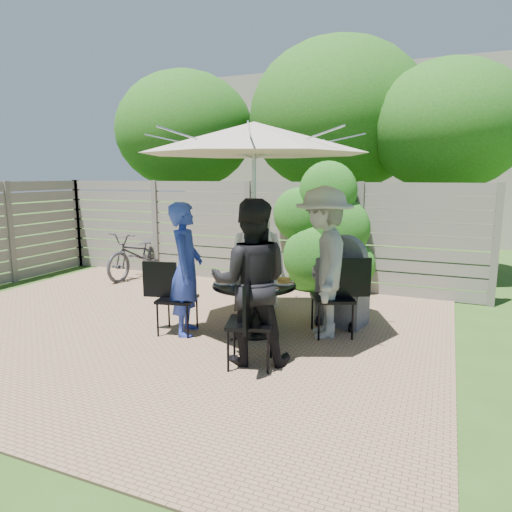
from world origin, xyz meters
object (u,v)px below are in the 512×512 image
at_px(chair_front, 250,340).
at_px(plate_front, 253,288).
at_px(chair_left, 177,313).
at_px(plate_back, 255,275).
at_px(person_right, 323,263).
at_px(plate_extra, 269,287).
at_px(person_front, 251,282).
at_px(patio_table, 254,299).
at_px(glass_left, 232,279).
at_px(bbq_grill, 343,285).
at_px(person_left, 186,270).
at_px(person_back, 257,258).
at_px(coffee_cup, 263,275).
at_px(plate_right, 284,281).
at_px(chair_right, 333,313).
at_px(bicycle, 139,254).
at_px(glass_right, 276,276).
at_px(chair_back, 257,294).
at_px(syrup_jug, 250,276).
at_px(umbrella, 254,138).
at_px(plate_left, 225,281).

xyz_separation_m(chair_front, plate_front, (-0.21, 0.57, 0.39)).
bearing_deg(chair_left, plate_back, 28.22).
distance_m(person_right, plate_extra, 0.75).
bearing_deg(person_front, patio_table, -90.00).
relative_size(glass_left, bbq_grill, 0.12).
xyz_separation_m(chair_left, person_left, (0.13, 0.05, 0.55)).
bearing_deg(person_back, coffee_cup, -80.69).
bearing_deg(plate_right, coffee_cup, 160.47).
xyz_separation_m(plate_extra, coffee_cup, (-0.26, 0.46, 0.04)).
distance_m(chair_left, chair_right, 1.93).
bearing_deg(coffee_cup, bicycle, 150.49).
bearing_deg(glass_right, bbq_grill, 40.25).
bearing_deg(chair_back, patio_table, -3.43).
bearing_deg(plate_back, glass_right, -23.80).
bearing_deg(chair_left, person_right, 7.80).
bearing_deg(syrup_jug, person_right, 17.49).
xyz_separation_m(patio_table, chair_front, (0.34, -0.90, -0.17)).
relative_size(person_back, glass_left, 11.66).
bearing_deg(person_right, syrup_jug, -93.22).
xyz_separation_m(person_front, syrup_jug, (-0.37, 0.80, -0.13)).
xyz_separation_m(person_left, plate_front, (0.90, -0.04, -0.14)).
height_order(chair_back, person_front, person_front).
height_order(person_left, plate_back, person_left).
xyz_separation_m(plate_right, plate_extra, (-0.06, -0.34, 0.00)).
height_order(person_right, plate_front, person_right).
bearing_deg(chair_right, chair_back, -51.28).
bearing_deg(chair_back, umbrella, -3.43).
bearing_deg(person_left, person_right, -90.00).
bearing_deg(plate_front, plate_back, 110.70).
bearing_deg(patio_table, bbq_grill, 40.82).
xyz_separation_m(plate_left, plate_front, (0.46, -0.21, 0.00)).
height_order(chair_right, plate_back, chair_right).
height_order(chair_right, bbq_grill, bbq_grill).
bearing_deg(plate_extra, syrup_jug, 145.14).
xyz_separation_m(chair_right, person_right, (-0.13, -0.05, 0.62)).
bearing_deg(syrup_jug, coffee_cup, 67.44).
height_order(person_front, plate_left, person_front).
xyz_separation_m(person_right, glass_left, (-0.98, -0.48, -0.19)).
bearing_deg(plate_left, chair_left, -159.49).
xyz_separation_m(patio_table, person_front, (0.29, -0.78, 0.40)).
height_order(person_right, glass_left, person_right).
bearing_deg(person_left, chair_right, -89.94).
distance_m(person_right, plate_front, 0.93).
xyz_separation_m(chair_back, chair_front, (0.68, -1.81, 0.02)).
bearing_deg(umbrella, glass_left, -137.30).
relative_size(person_right, plate_front, 7.04).
bearing_deg(glass_right, plate_back, 156.20).
bearing_deg(plate_extra, plate_left, 171.65).
bearing_deg(chair_right, plate_right, -6.23).
xyz_separation_m(patio_table, glass_right, (0.21, 0.19, 0.27)).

